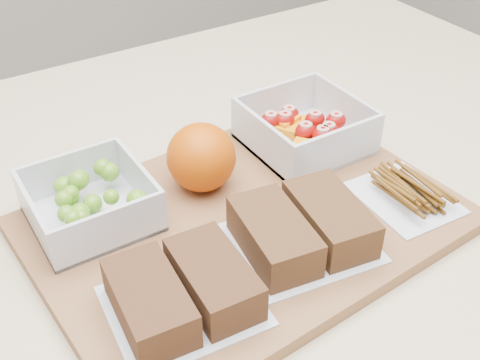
{
  "coord_description": "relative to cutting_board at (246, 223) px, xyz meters",
  "views": [
    {
      "loc": [
        -0.27,
        -0.43,
        1.32
      ],
      "look_at": [
        0.01,
        0.02,
        0.93
      ],
      "focal_mm": 45.0,
      "sensor_mm": 36.0,
      "label": 1
    }
  ],
  "objects": [
    {
      "name": "pretzel_bag",
      "position": [
        0.16,
        -0.06,
        0.02
      ],
      "size": [
        0.09,
        0.11,
        0.02
      ],
      "color": "silver",
      "rests_on": "cutting_board"
    },
    {
      "name": "fruit_container",
      "position": [
        0.13,
        0.08,
        0.03
      ],
      "size": [
        0.13,
        0.13,
        0.05
      ],
      "color": "silver",
      "rests_on": "cutting_board"
    },
    {
      "name": "cutting_board",
      "position": [
        0.0,
        0.0,
        0.0
      ],
      "size": [
        0.44,
        0.33,
        0.02
      ],
      "primitive_type": "cube",
      "rotation": [
        0.0,
        0.0,
        0.07
      ],
      "color": "brown",
      "rests_on": "counter"
    },
    {
      "name": "orange",
      "position": [
        -0.01,
        0.07,
        0.05
      ],
      "size": [
        0.07,
        0.07,
        0.07
      ],
      "primitive_type": "sphere",
      "color": "#C54C04",
      "rests_on": "cutting_board"
    },
    {
      "name": "sandwich_bag_center",
      "position": [
        0.02,
        -0.06,
        0.03
      ],
      "size": [
        0.15,
        0.13,
        0.04
      ],
      "color": "silver",
      "rests_on": "cutting_board"
    },
    {
      "name": "sandwich_bag_left",
      "position": [
        -0.11,
        -0.07,
        0.03
      ],
      "size": [
        0.14,
        0.12,
        0.04
      ],
      "color": "silver",
      "rests_on": "cutting_board"
    },
    {
      "name": "grape_container",
      "position": [
        -0.13,
        0.08,
        0.03
      ],
      "size": [
        0.12,
        0.12,
        0.05
      ],
      "color": "silver",
      "rests_on": "cutting_board"
    }
  ]
}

